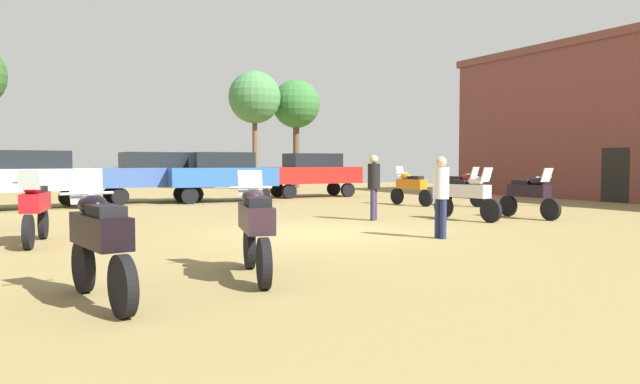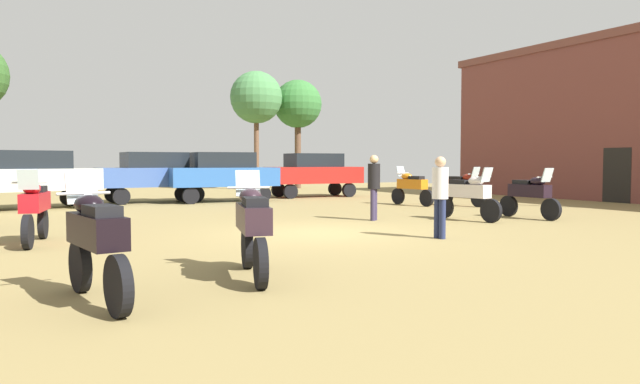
# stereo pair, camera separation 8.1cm
# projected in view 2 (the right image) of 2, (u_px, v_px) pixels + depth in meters

# --- Properties ---
(ground_plane) EXTENTS (44.00, 52.00, 0.02)m
(ground_plane) POSITION_uv_depth(u_px,v_px,m) (322.00, 233.00, 13.31)
(ground_plane) COLOR olive
(motorcycle_1) EXTENTS (0.75, 2.20, 1.49)m
(motorcycle_1) POSITION_uv_depth(u_px,v_px,m) (35.00, 207.00, 11.44)
(motorcycle_1) COLOR black
(motorcycle_1) RESTS_ON ground
(motorcycle_4) EXTENTS (0.66, 2.09, 1.44)m
(motorcycle_4) POSITION_uv_depth(u_px,v_px,m) (463.00, 187.00, 21.37)
(motorcycle_4) COLOR black
(motorcycle_4) RESTS_ON ground
(motorcycle_5) EXTENTS (0.65, 2.27, 1.47)m
(motorcycle_5) POSITION_uv_depth(u_px,v_px,m) (468.00, 194.00, 16.10)
(motorcycle_5) COLOR black
(motorcycle_5) RESTS_ON ground
(motorcycle_7) EXTENTS (0.63, 2.10, 1.45)m
(motorcycle_7) POSITION_uv_depth(u_px,v_px,m) (412.00, 186.00, 21.66)
(motorcycle_7) COLOR black
(motorcycle_7) RESTS_ON ground
(motorcycle_8) EXTENTS (0.64, 2.14, 1.50)m
(motorcycle_8) POSITION_uv_depth(u_px,v_px,m) (96.00, 240.00, 6.64)
(motorcycle_8) COLOR black
(motorcycle_8) RESTS_ON ground
(motorcycle_9) EXTENTS (0.78, 2.12, 1.50)m
(motorcycle_9) POSITION_uv_depth(u_px,v_px,m) (253.00, 225.00, 8.13)
(motorcycle_9) COLOR black
(motorcycle_9) RESTS_ON ground
(motorcycle_10) EXTENTS (0.62, 2.11, 1.45)m
(motorcycle_10) POSITION_uv_depth(u_px,v_px,m) (530.00, 194.00, 16.61)
(motorcycle_10) COLOR black
(motorcycle_10) RESTS_ON ground
(car_2) EXTENTS (4.56, 2.57, 2.00)m
(car_2) POSITION_uv_depth(u_px,v_px,m) (31.00, 175.00, 19.81)
(car_2) COLOR black
(car_2) RESTS_ON ground
(car_3) EXTENTS (4.36, 1.96, 2.00)m
(car_3) POSITION_uv_depth(u_px,v_px,m) (155.00, 173.00, 23.22)
(car_3) COLOR black
(car_3) RESTS_ON ground
(car_4) EXTENTS (4.40, 2.07, 2.00)m
(car_4) POSITION_uv_depth(u_px,v_px,m) (314.00, 172.00, 26.78)
(car_4) COLOR black
(car_4) RESTS_ON ground
(car_6) EXTENTS (4.41, 2.09, 2.00)m
(car_6) POSITION_uv_depth(u_px,v_px,m) (223.00, 173.00, 23.51)
(car_6) COLOR black
(car_6) RESTS_ON ground
(person_1) EXTENTS (0.35, 0.35, 1.74)m
(person_1) POSITION_uv_depth(u_px,v_px,m) (440.00, 191.00, 12.25)
(person_1) COLOR #20294D
(person_1) RESTS_ON ground
(person_2) EXTENTS (0.48, 0.48, 1.81)m
(person_2) POSITION_uv_depth(u_px,v_px,m) (374.00, 182.00, 16.04)
(person_2) COLOR #312943
(person_2) RESTS_ON ground
(tree_2) EXTENTS (2.92, 2.92, 6.60)m
(tree_2) POSITION_uv_depth(u_px,v_px,m) (298.00, 105.00, 35.41)
(tree_2) COLOR brown
(tree_2) RESTS_ON ground
(tree_5) EXTENTS (3.01, 3.01, 6.84)m
(tree_5) POSITION_uv_depth(u_px,v_px,m) (256.00, 98.00, 33.56)
(tree_5) COLOR brown
(tree_5) RESTS_ON ground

